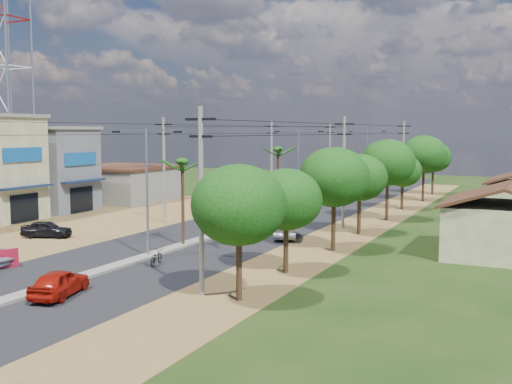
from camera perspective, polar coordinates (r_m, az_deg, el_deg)
ground at (r=38.05m, az=-10.22°, el=-6.17°), size 160.00×160.00×0.00m
road at (r=50.73m, az=-0.19°, el=-3.05°), size 12.00×110.00×0.04m
median at (r=53.40m, az=1.23°, el=-2.53°), size 1.00×90.00×0.18m
dirt_lot_west at (r=53.65m, az=-18.18°, el=-2.86°), size 18.00×46.00×0.04m
dirt_shoulder_east at (r=47.66m, az=9.05°, el=-3.71°), size 5.00×90.00×0.03m
shophouse_grey at (r=62.35m, az=-19.09°, el=2.12°), size 9.00×6.40×8.30m
low_shed at (r=69.31m, az=-12.61°, el=0.82°), size 10.40×10.40×3.95m
telecom_tower at (r=66.84m, az=-22.69°, el=15.09°), size 3.80×3.80×43.00m
house_east_near at (r=40.44m, az=22.78°, el=-2.38°), size 7.60×7.50×4.60m
tree_east_a at (r=27.30m, az=-1.64°, el=-1.25°), size 4.40×4.40×6.37m
tree_east_b at (r=32.82m, az=2.89°, el=-0.72°), size 4.00×4.00×5.83m
tree_east_c at (r=39.13m, az=7.45°, el=1.40°), size 4.60×4.60×6.83m
tree_east_d at (r=45.93m, az=9.85°, el=1.36°), size 4.20×4.20×6.13m
tree_east_e at (r=53.56m, az=12.44°, el=2.74°), size 4.80×4.80×7.14m
tree_east_f at (r=61.51m, az=13.80°, el=1.97°), size 3.80×3.80×5.52m
tree_east_g at (r=69.16m, az=15.71°, el=3.45°), size 5.00×5.00×7.38m
tree_east_h at (r=77.11m, az=16.53°, el=3.21°), size 4.40×4.40×6.52m
palm_median_near at (r=40.60m, az=-7.03°, el=2.52°), size 2.00×2.00×6.15m
palm_median_mid at (r=54.69m, az=2.12°, el=3.78°), size 2.00×2.00×6.55m
palm_median_far at (r=69.65m, az=7.44°, el=3.65°), size 2.00×2.00×5.85m
streetlight_near at (r=37.36m, az=-10.35°, el=1.03°), size 5.10×0.18×8.00m
streetlight_mid at (r=59.35m, az=4.06°, el=2.86°), size 5.10×0.18×8.00m
streetlight_far at (r=83.06m, az=10.50°, el=3.62°), size 5.10×0.18×8.00m
utility_pole_w_b at (r=51.17m, az=-8.75°, el=2.30°), size 1.60×0.24×9.00m
utility_pole_w_c at (r=70.36m, az=1.49°, el=3.31°), size 1.60×0.24×9.00m
utility_pole_w_d at (r=89.89m, az=7.04°, el=3.82°), size 1.60×0.24×9.00m
utility_pole_e_a at (r=28.24m, az=-5.25°, el=-0.49°), size 1.60×0.24×9.00m
utility_pole_e_b at (r=48.36m, az=8.35°, el=2.10°), size 1.60×0.24×9.00m
utility_pole_e_c at (r=69.63m, az=13.83°, el=3.12°), size 1.60×0.24×9.00m
car_red_near at (r=30.18m, az=-18.22°, el=-8.28°), size 2.52×4.10×1.30m
car_silver_mid at (r=44.04m, az=2.79°, el=-3.46°), size 3.17×4.77×1.48m
car_white_far at (r=65.11m, az=4.53°, el=-0.49°), size 3.12×5.14×1.39m
car_parked_dark at (r=46.76m, az=-19.31°, el=-3.40°), size 3.91×2.69×1.24m
moto_rider_east at (r=35.74m, az=-9.49°, el=-6.22°), size 0.96×1.77×0.88m
moto_rider_west_a at (r=59.84m, az=0.57°, el=-1.27°), size 0.85×1.81×0.91m
moto_rider_west_b at (r=63.78m, az=0.63°, el=-0.74°), size 1.23×1.86×1.09m
roadside_sign at (r=37.25m, az=-22.67°, el=-5.91°), size 0.60×1.28×1.13m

